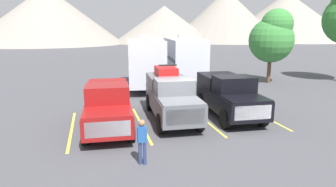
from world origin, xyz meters
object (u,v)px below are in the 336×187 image
Objects in this scene: pickup_truck_a at (108,104)px; pickup_truck_b at (171,95)px; pickup_truck_c at (228,94)px; person_a at (142,139)px; camper_trailer_a at (145,61)px; camper_trailer_b at (184,60)px.

pickup_truck_b is at bearing 9.84° from pickup_truck_a.
pickup_truck_b is 3.06m from pickup_truck_c.
pickup_truck_a is 3.22m from pickup_truck_b.
pickup_truck_a is 4.43m from person_a.
camper_trailer_a is 3.05m from camper_trailer_b.
pickup_truck_a is 10.46m from camper_trailer_b.
pickup_truck_c is at bearing -90.55° from camper_trailer_b.
camper_trailer_a is at bearing -178.21° from camper_trailer_b.
camper_trailer_a is (-2.97, 7.98, 0.95)m from pickup_truck_c.
camper_trailer_b reaches higher than pickup_truck_b.
pickup_truck_b is at bearing -90.53° from camper_trailer_a.
pickup_truck_a is 0.77× the size of camper_trailer_a.
camper_trailer_b is (0.08, 8.08, 0.96)m from pickup_truck_c.
camper_trailer_a is at bearing 68.47° from pickup_truck_a.
pickup_truck_a is at bearing -177.91° from pickup_truck_c.
camper_trailer_a is at bearing 110.41° from pickup_truck_c.
person_a is (0.88, -4.34, -0.17)m from pickup_truck_a.
camper_trailer_b is at bearing 89.45° from pickup_truck_c.
person_a is (-5.41, -12.64, -1.20)m from camper_trailer_b.
pickup_truck_c is at bearing -69.59° from camper_trailer_a.
pickup_truck_a is at bearing -111.53° from camper_trailer_a.
camper_trailer_a is (0.07, 7.66, 0.88)m from pickup_truck_b.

